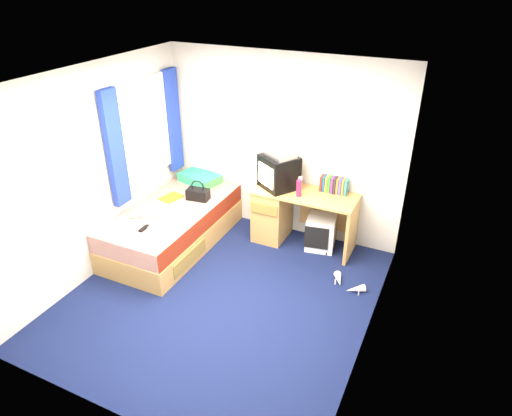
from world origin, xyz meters
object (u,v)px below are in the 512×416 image
at_px(pink_water_bottle, 299,188).
at_px(white_heels, 347,284).
at_px(towel, 174,215).
at_px(remote_control, 144,228).
at_px(water_bottle, 139,215).
at_px(vcr, 279,153).
at_px(aerosol_can, 300,183).
at_px(magazine, 171,197).
at_px(desk, 285,212).
at_px(bed, 173,226).
at_px(handbag, 198,194).
at_px(colour_swatch_fan, 151,231).
at_px(crt_tv, 279,172).
at_px(picture_frame, 344,189).
at_px(storage_cube, 321,232).
at_px(pillow, 200,178).

height_order(pink_water_bottle, white_heels, pink_water_bottle).
bearing_deg(towel, pink_water_bottle, 33.08).
bearing_deg(remote_control, water_bottle, 135.62).
relative_size(vcr, aerosol_can, 1.97).
xyz_separation_m(magazine, remote_control, (0.17, -0.81, 0.00)).
relative_size(vcr, pink_water_bottle, 1.86).
relative_size(desk, remote_control, 8.12).
distance_m(vcr, water_bottle, 1.89).
bearing_deg(towel, bed, 130.10).
distance_m(handbag, white_heels, 2.24).
height_order(vcr, colour_swatch_fan, vcr).
bearing_deg(pink_water_bottle, towel, -146.92).
relative_size(bed, crt_tv, 3.48).
xyz_separation_m(bed, colour_swatch_fan, (0.12, -0.60, 0.28)).
xyz_separation_m(handbag, water_bottle, (-0.41, -0.72, -0.05)).
bearing_deg(picture_frame, crt_tv, -159.48).
relative_size(desk, storage_cube, 2.90).
bearing_deg(handbag, pink_water_bottle, 4.35).
bearing_deg(white_heels, storage_cube, 128.91).
distance_m(bed, picture_frame, 2.24).
relative_size(desk, picture_frame, 9.29).
xyz_separation_m(handbag, towel, (0.01, -0.58, -0.03)).
bearing_deg(picture_frame, aerosol_can, -157.27).
height_order(towel, magazine, towel).
height_order(bed, white_heels, bed).
bearing_deg(remote_control, bed, 88.90).
height_order(bed, picture_frame, picture_frame).
distance_m(aerosol_can, magazine, 1.72).
bearing_deg(vcr, handbag, -126.72).
bearing_deg(remote_control, storage_cube, 34.66).
bearing_deg(storage_cube, crt_tv, 170.57).
bearing_deg(picture_frame, water_bottle, -141.29).
distance_m(crt_tv, picture_frame, 0.84).
height_order(bed, desk, desk).
bearing_deg(aerosol_can, picture_frame, 14.40).
height_order(handbag, white_heels, handbag).
height_order(pillow, white_heels, pillow).
distance_m(pillow, remote_control, 1.41).
distance_m(handbag, magazine, 0.37).
bearing_deg(aerosol_can, handbag, -161.16).
bearing_deg(pillow, aerosol_can, -1.61).
bearing_deg(colour_swatch_fan, towel, 77.92).
relative_size(storage_cube, handbag, 1.46).
bearing_deg(water_bottle, aerosol_can, 34.65).
bearing_deg(handbag, picture_frame, 10.45).
bearing_deg(aerosol_can, towel, -141.04).
bearing_deg(pillow, vcr, -3.54).
relative_size(towel, white_heels, 0.73).
relative_size(bed, pillow, 3.57).
height_order(pink_water_bottle, handbag, pink_water_bottle).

